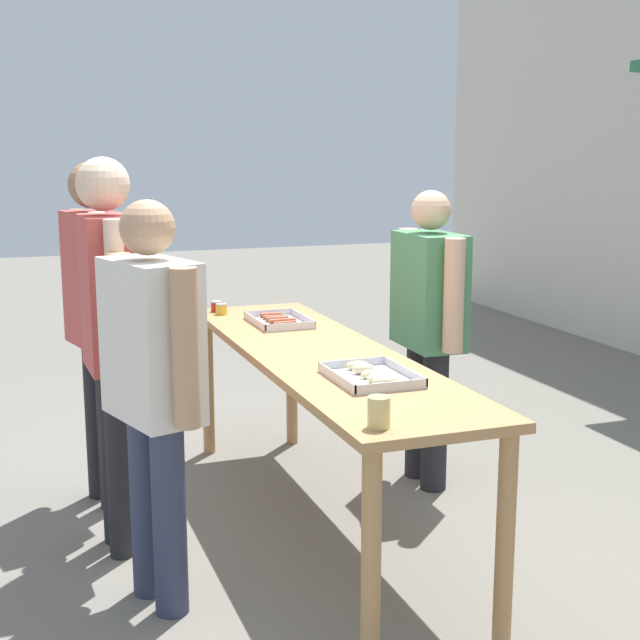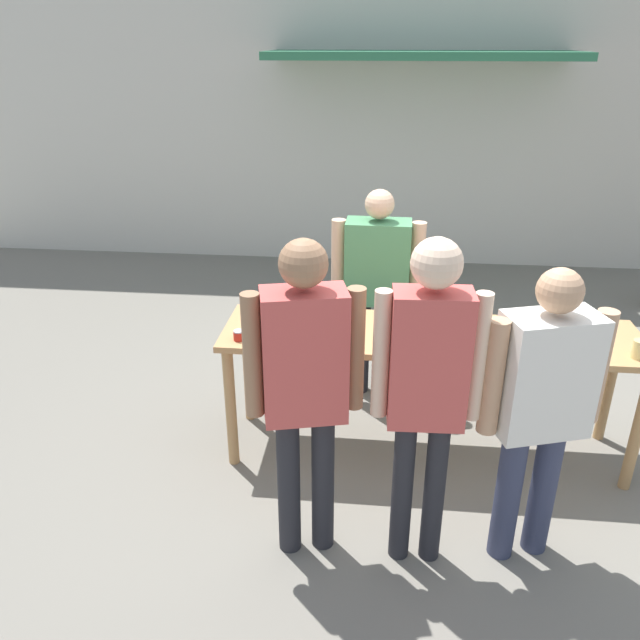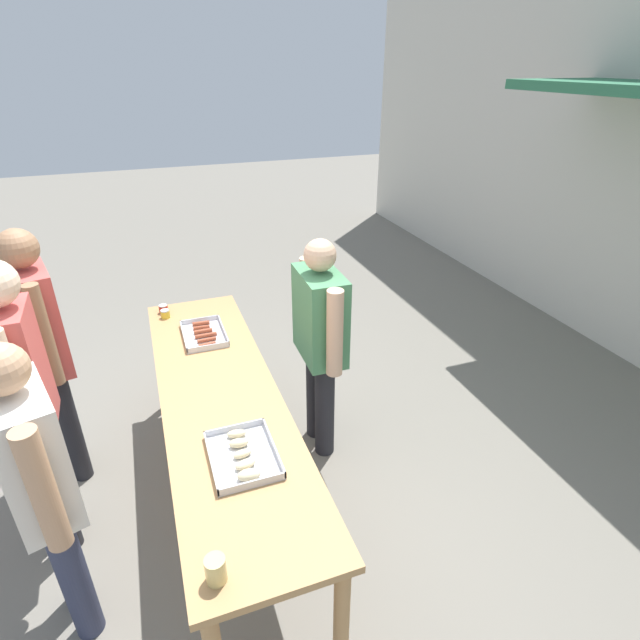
{
  "view_description": "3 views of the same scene",
  "coord_description": "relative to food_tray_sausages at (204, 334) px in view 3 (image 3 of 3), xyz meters",
  "views": [
    {
      "loc": [
        3.85,
        -1.4,
        1.83
      ],
      "look_at": [
        0.0,
        0.0,
        1.03
      ],
      "focal_mm": 50.0,
      "sensor_mm": 36.0,
      "label": 1
    },
    {
      "loc": [
        -0.33,
        -3.57,
        2.57
      ],
      "look_at": [
        -0.7,
        0.02,
        0.93
      ],
      "focal_mm": 35.0,
      "sensor_mm": 36.0,
      "label": 2
    },
    {
      "loc": [
        2.42,
        -0.26,
        2.59
      ],
      "look_at": [
        -0.36,
        0.75,
        1.05
      ],
      "focal_mm": 28.0,
      "sensor_mm": 36.0,
      "label": 3
    }
  ],
  "objects": [
    {
      "name": "person_customer_waiting_in_line",
      "position": [
        0.61,
        -0.98,
        0.2
      ],
      "size": [
        0.53,
        0.23,
        1.79
      ],
      "rotation": [
        0.0,
        0.0,
        3.18
      ],
      "color": "#232328",
      "rests_on": "ground"
    },
    {
      "name": "person_customer_with_cup",
      "position": [
        1.18,
        -0.88,
        0.07
      ],
      "size": [
        0.62,
        0.36,
        1.64
      ],
      "rotation": [
        0.0,
        0.0,
        3.44
      ],
      "color": "#333851",
      "rests_on": "ground"
    },
    {
      "name": "serving_table",
      "position": [
        0.7,
        -0.02,
        -0.12
      ],
      "size": [
        2.62,
        0.66,
        0.88
      ],
      "color": "tan",
      "rests_on": "ground"
    },
    {
      "name": "beer_cup",
      "position": [
        1.87,
        -0.23,
        0.04
      ],
      "size": [
        0.08,
        0.08,
        0.11
      ],
      "color": "#DBC67A",
      "rests_on": "serving_table"
    },
    {
      "name": "condiment_jar_mustard",
      "position": [
        -0.47,
        -0.23,
        0.02
      ],
      "size": [
        0.07,
        0.07,
        0.06
      ],
      "color": "#B22319",
      "rests_on": "serving_table"
    },
    {
      "name": "person_server_behind_table",
      "position": [
        0.35,
        0.73,
        0.05
      ],
      "size": [
        0.67,
        0.27,
        1.61
      ],
      "rotation": [
        0.0,
        0.0,
        -0.02
      ],
      "color": "#232328",
      "rests_on": "ground"
    },
    {
      "name": "food_tray_sausages",
      "position": [
        0.0,
        0.0,
        0.0
      ],
      "size": [
        0.42,
        0.28,
        0.04
      ],
      "color": "silver",
      "rests_on": "serving_table"
    },
    {
      "name": "condiment_jar_ketchup",
      "position": [
        -0.38,
        -0.23,
        0.02
      ],
      "size": [
        0.07,
        0.07,
        0.06
      ],
      "color": "gold",
      "rests_on": "serving_table"
    },
    {
      "name": "person_customer_holding_hotdog",
      "position": [
        0.03,
        -0.97,
        0.16
      ],
      "size": [
        0.57,
        0.31,
        1.76
      ],
      "rotation": [
        0.0,
        0.0,
        3.38
      ],
      "color": "#232328",
      "rests_on": "ground"
    },
    {
      "name": "ground_plane",
      "position": [
        0.7,
        -0.02,
        -0.9
      ],
      "size": [
        24.0,
        24.0,
        0.0
      ],
      "primitive_type": "plane",
      "color": "slate"
    },
    {
      "name": "food_tray_buns",
      "position": [
        1.28,
        -0.0,
        0.0
      ],
      "size": [
        0.42,
        0.32,
        0.06
      ],
      "color": "silver",
      "rests_on": "serving_table"
    }
  ]
}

